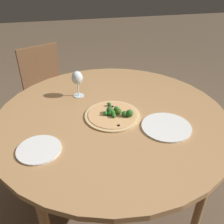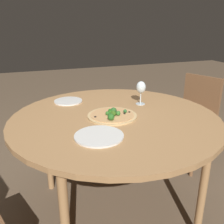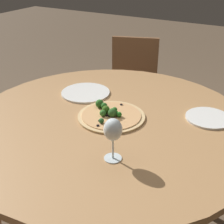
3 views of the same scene
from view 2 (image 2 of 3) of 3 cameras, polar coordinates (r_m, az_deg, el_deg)
ground_plane at (r=2.08m, az=0.58°, el=-21.20°), size 12.00×12.00×0.00m
dining_table at (r=1.70m, az=0.67°, el=-2.75°), size 1.39×1.39×0.77m
chair at (r=2.59m, az=18.06°, el=-1.42°), size 0.53×0.53×0.88m
pizza at (r=1.66m, az=0.03°, el=-0.66°), size 0.33×0.33×0.06m
wine_glass at (r=1.89m, az=6.64°, el=5.47°), size 0.07×0.07×0.18m
plate_near at (r=2.00m, az=-9.97°, el=2.47°), size 0.22×0.22×0.01m
plate_far at (r=1.38m, az=-2.99°, el=-5.48°), size 0.28×0.28×0.01m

